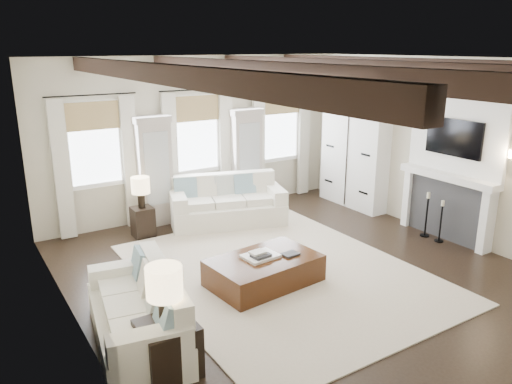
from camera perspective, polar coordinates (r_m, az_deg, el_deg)
ground at (r=7.69m, az=5.98°, el=-9.77°), size 7.50×7.50×0.00m
room_shell at (r=8.21m, az=6.62°, el=5.83°), size 6.54×7.54×3.22m
area_rug at (r=7.81m, az=2.83°, el=-9.17°), size 3.83×4.84×0.02m
sofa_back at (r=9.83m, az=-3.36°, el=-1.40°), size 2.39×1.60×0.94m
sofa_left at (r=6.19m, az=-12.99°, el=-13.45°), size 1.23×2.13×0.86m
ottoman at (r=7.39m, az=0.92°, el=-9.01°), size 1.66×1.13×0.41m
tray at (r=7.32m, az=0.51°, el=-7.33°), size 0.53×0.42×0.04m
book_lower at (r=7.24m, az=0.56°, el=-7.26°), size 0.28×0.22×0.04m
book_upper at (r=7.25m, az=0.18°, el=-6.91°), size 0.23×0.19×0.03m
book_loose at (r=7.41m, az=3.95°, el=-7.10°), size 0.26×0.20×0.03m
side_table_front at (r=5.63m, az=-10.04°, el=-17.19°), size 0.58×0.58×0.58m
lamp_front at (r=5.26m, az=-10.44°, el=-10.48°), size 0.38×0.38×0.66m
side_table_back at (r=9.37m, az=-12.80°, el=-3.35°), size 0.37×0.37×0.55m
lamp_back at (r=9.18m, az=-13.06°, el=0.55°), size 0.33×0.33×0.57m
candlestick_near at (r=9.47m, az=20.34°, el=-3.52°), size 0.16×0.16×0.77m
candlestick_far at (r=9.64m, az=18.88°, el=-2.85°), size 0.17×0.17×0.84m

